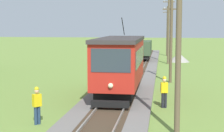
# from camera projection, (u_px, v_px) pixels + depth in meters

# --- Properties ---
(red_tram) EXTENTS (2.60, 8.54, 4.79)m
(red_tram) POSITION_uv_depth(u_px,v_px,m) (120.00, 63.00, 22.02)
(red_tram) COLOR red
(red_tram) RESTS_ON rail_right
(freight_car) EXTENTS (2.40, 5.20, 2.31)m
(freight_car) POSITION_uv_depth(u_px,v_px,m) (142.00, 49.00, 44.28)
(freight_car) COLOR #384C33
(freight_car) RESTS_ON rail_right
(utility_pole_near_tram) EXTENTS (1.40, 0.62, 7.69)m
(utility_pole_near_tram) POSITION_uv_depth(u_px,v_px,m) (179.00, 41.00, 14.30)
(utility_pole_near_tram) COLOR brown
(utility_pole_near_tram) RESTS_ON ground
(utility_pole_mid) EXTENTS (1.40, 0.52, 6.66)m
(utility_pole_mid) POSITION_uv_depth(u_px,v_px,m) (171.00, 40.00, 27.45)
(utility_pole_mid) COLOR brown
(utility_pole_mid) RESTS_ON ground
(utility_pole_far) EXTENTS (1.40, 0.34, 8.36)m
(utility_pole_far) POSITION_uv_depth(u_px,v_px,m) (168.00, 28.00, 41.20)
(utility_pole_far) COLOR brown
(utility_pole_far) RESTS_ON ground
(utility_pole_distant) EXTENTS (1.40, 0.35, 7.47)m
(utility_pole_distant) POSITION_uv_depth(u_px,v_px,m) (167.00, 31.00, 52.23)
(utility_pole_distant) COLOR brown
(utility_pole_distant) RESTS_ON ground
(gravel_pile) EXTENTS (2.65, 2.65, 1.11)m
(gravel_pile) POSITION_uv_depth(u_px,v_px,m) (179.00, 57.00, 43.92)
(gravel_pile) COLOR #9E998E
(gravel_pile) RESTS_ON ground
(track_worker) EXTENTS (0.43, 0.44, 1.78)m
(track_worker) POSITION_uv_depth(u_px,v_px,m) (37.00, 104.00, 16.02)
(track_worker) COLOR navy
(track_worker) RESTS_ON ground
(second_worker) EXTENTS (0.42, 0.30, 1.78)m
(second_worker) POSITION_uv_depth(u_px,v_px,m) (164.00, 90.00, 19.28)
(second_worker) COLOR black
(second_worker) RESTS_ON ground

